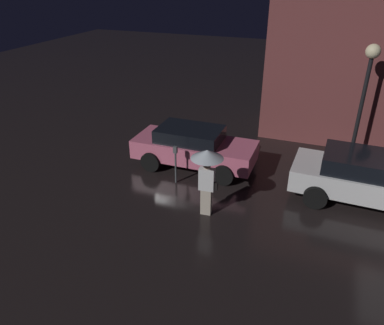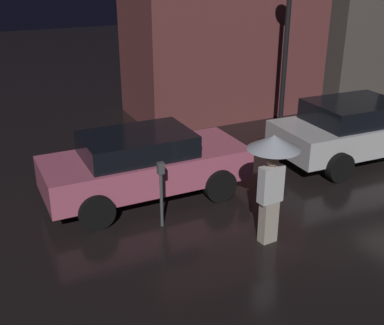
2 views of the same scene
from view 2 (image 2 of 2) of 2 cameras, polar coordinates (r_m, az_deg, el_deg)
building_facade_left at (r=15.83m, az=3.77°, el=17.00°), size 6.01×3.00×6.16m
parked_car_pink at (r=10.08m, az=-5.71°, el=-0.11°), size 4.26×1.90×1.46m
parked_car_white at (r=12.71m, az=18.82°, el=3.82°), size 4.25×2.06×1.52m
pedestrian_with_umbrella at (r=8.24m, az=9.52°, el=-0.10°), size 0.90×0.90×2.04m
parking_meter at (r=8.93m, az=-3.67°, el=-2.99°), size 0.12×0.10×1.31m
street_lamp_near at (r=14.11m, az=11.28°, el=16.10°), size 0.48×0.48×4.20m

